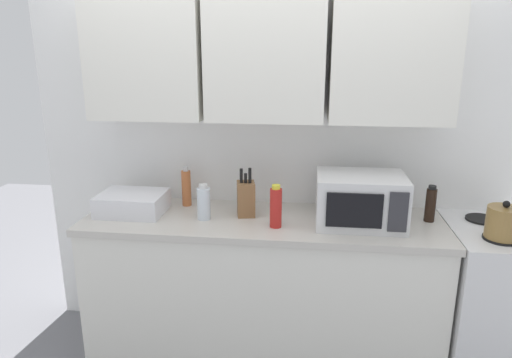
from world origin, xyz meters
TOP-DOWN VIEW (x-y plane):
  - wall_back_with_cabinets at (0.00, -0.07)m, footprint 2.94×0.38m
  - counter_run at (0.00, -0.30)m, footprint 2.07×0.63m
  - stove_range at (1.42, -0.32)m, footprint 0.76×0.64m
  - kettle at (1.25, -0.46)m, footprint 0.17×0.17m
  - microwave at (0.55, -0.32)m, footprint 0.48×0.37m
  - dish_rack at (-0.78, -0.30)m, footprint 0.38×0.30m
  - knife_block at (-0.10, -0.26)m, footprint 0.12×0.14m
  - bottle_clear_tall at (-0.33, -0.35)m, footprint 0.08×0.08m
  - bottle_red_sauce at (0.09, -0.42)m, footprint 0.07×0.07m
  - bottle_soy_dark at (0.94, -0.23)m, footprint 0.06×0.06m
  - bottle_spice_jar at (-0.50, -0.13)m, footprint 0.06×0.06m

SIDE VIEW (x-z plane):
  - counter_run at x=0.00m, z-range 0.00..0.90m
  - stove_range at x=1.42m, z-range 0.00..0.91m
  - dish_rack at x=-0.78m, z-range 0.90..1.02m
  - kettle at x=1.25m, z-range 0.89..1.09m
  - bottle_clear_tall at x=-0.33m, z-range 0.89..1.10m
  - bottle_soy_dark at x=0.94m, z-range 0.90..1.11m
  - knife_block at x=-0.10m, z-range 0.86..1.15m
  - bottle_red_sauce at x=0.09m, z-range 0.89..1.13m
  - bottle_spice_jar at x=-0.50m, z-range 0.89..1.14m
  - microwave at x=0.55m, z-range 0.90..1.18m
  - wall_back_with_cabinets at x=0.00m, z-range 0.27..2.87m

